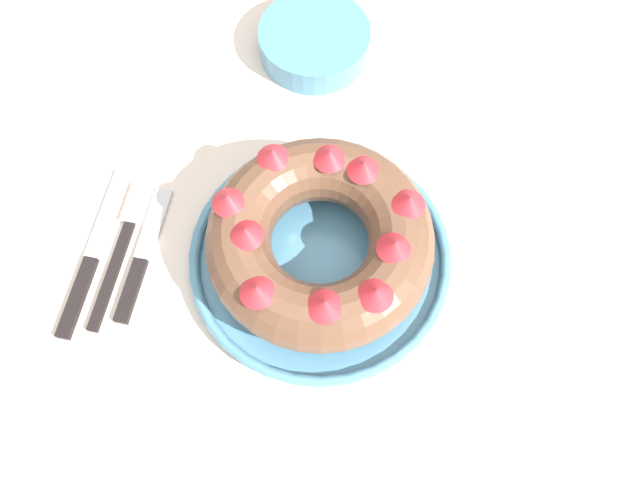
{
  "coord_description": "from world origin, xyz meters",
  "views": [
    {
      "loc": [
        0.07,
        -0.24,
        1.44
      ],
      "look_at": [
        0.02,
        0.02,
        0.83
      ],
      "focal_mm": 35.0,
      "sensor_mm": 36.0,
      "label": 1
    }
  ],
  "objects": [
    {
      "name": "serving_dish",
      "position": [
        0.02,
        0.02,
        0.78
      ],
      "size": [
        0.3,
        0.3,
        0.02
      ],
      "color": "#518EB2",
      "rests_on": "dining_table"
    },
    {
      "name": "cake_knife",
      "position": [
        -0.19,
        -0.02,
        0.77
      ],
      "size": [
        0.02,
        0.17,
        0.01
      ],
      "rotation": [
        0.0,
        0.0,
        0.01
      ],
      "color": "black",
      "rests_on": "dining_table"
    },
    {
      "name": "side_bowl",
      "position": [
        -0.05,
        0.32,
        0.79
      ],
      "size": [
        0.15,
        0.15,
        0.04
      ],
      "primitive_type": "cylinder",
      "color": "#518EB2",
      "rests_on": "dining_table"
    },
    {
      "name": "bundt_cake",
      "position": [
        0.02,
        0.02,
        0.83
      ],
      "size": [
        0.25,
        0.25,
        0.09
      ],
      "color": "brown",
      "rests_on": "serving_dish"
    },
    {
      "name": "ground_plane",
      "position": [
        0.0,
        0.0,
        0.0
      ],
      "size": [
        8.0,
        8.0,
        0.0
      ],
      "primitive_type": "plane",
      "color": "brown"
    },
    {
      "name": "serving_knife",
      "position": [
        -0.24,
        -0.03,
        0.77
      ],
      "size": [
        0.02,
        0.21,
        0.01
      ],
      "rotation": [
        0.0,
        0.0,
        -0.0
      ],
      "color": "black",
      "rests_on": "dining_table"
    },
    {
      "name": "fork",
      "position": [
        -0.21,
        0.0,
        0.77
      ],
      "size": [
        0.02,
        0.19,
        0.01
      ],
      "rotation": [
        0.0,
        0.0,
        0.06
      ],
      "color": "black",
      "rests_on": "dining_table"
    },
    {
      "name": "dining_table",
      "position": [
        0.0,
        0.0,
        0.68
      ],
      "size": [
        1.15,
        1.27,
        0.77
      ],
      "color": "beige",
      "rests_on": "ground_plane"
    }
  ]
}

